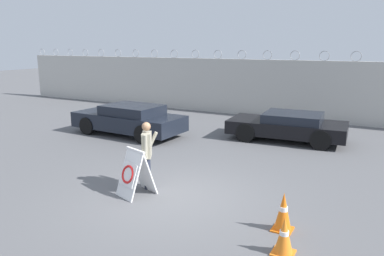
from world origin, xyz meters
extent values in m
plane|color=#5B5B5E|center=(0.00, 0.00, 0.00)|extent=(90.00, 90.00, 0.00)
cube|color=beige|center=(0.00, 11.15, 1.44)|extent=(36.00, 0.30, 2.88)
torus|color=gray|center=(-17.60, 11.15, 3.10)|extent=(0.47, 0.03, 0.47)
torus|color=gray|center=(-16.25, 11.15, 3.10)|extent=(0.47, 0.03, 0.47)
torus|color=gray|center=(-14.89, 11.15, 3.10)|extent=(0.47, 0.03, 0.47)
torus|color=gray|center=(-13.54, 11.15, 3.10)|extent=(0.47, 0.03, 0.47)
torus|color=gray|center=(-12.18, 11.15, 3.10)|extent=(0.47, 0.03, 0.47)
torus|color=gray|center=(-10.83, 11.15, 3.10)|extent=(0.47, 0.03, 0.47)
torus|color=gray|center=(-9.48, 11.15, 3.10)|extent=(0.47, 0.03, 0.47)
torus|color=gray|center=(-8.12, 11.15, 3.10)|extent=(0.47, 0.03, 0.47)
torus|color=gray|center=(-6.77, 11.15, 3.10)|extent=(0.47, 0.03, 0.47)
torus|color=gray|center=(-5.42, 11.15, 3.10)|extent=(0.47, 0.03, 0.47)
torus|color=gray|center=(-4.06, 11.15, 3.10)|extent=(0.47, 0.03, 0.47)
torus|color=gray|center=(-2.71, 11.15, 3.10)|extent=(0.47, 0.03, 0.47)
torus|color=gray|center=(-1.35, 11.15, 3.10)|extent=(0.47, 0.03, 0.47)
torus|color=gray|center=(0.00, 11.15, 3.10)|extent=(0.47, 0.03, 0.47)
torus|color=gray|center=(1.35, 11.15, 3.10)|extent=(0.47, 0.03, 0.47)
torus|color=gray|center=(2.71, 11.15, 3.10)|extent=(0.47, 0.03, 0.47)
cube|color=white|center=(-0.97, -0.44, 0.55)|extent=(0.76, 0.61, 1.12)
cube|color=white|center=(-0.84, -0.07, 0.55)|extent=(0.76, 0.61, 1.12)
cube|color=white|center=(-0.90, -0.25, 1.13)|extent=(0.69, 0.28, 0.05)
cube|color=white|center=(-0.98, -0.47, 0.58)|extent=(0.60, 0.37, 0.54)
torus|color=red|center=(-0.98, -0.48, 0.58)|extent=(0.49, 0.33, 0.44)
cylinder|color=#232838|center=(-0.89, 0.17, 0.41)|extent=(0.15, 0.15, 0.82)
cylinder|color=#232838|center=(-0.98, 0.33, 0.41)|extent=(0.15, 0.15, 0.82)
cube|color=gray|center=(-0.93, 0.25, 1.14)|extent=(0.41, 0.48, 0.64)
sphere|color=#936B4C|center=(-0.93, 0.25, 1.61)|extent=(0.22, 0.22, 0.22)
cylinder|color=gray|center=(-0.80, 0.02, 1.16)|extent=(0.09, 0.09, 0.60)
cylinder|color=gray|center=(-0.98, 0.53, 1.13)|extent=(0.34, 0.25, 0.59)
cube|color=orange|center=(2.99, -1.17, 0.01)|extent=(0.39, 0.39, 0.03)
cone|color=orange|center=(2.99, -1.17, 0.36)|extent=(0.33, 0.33, 0.66)
cylinder|color=white|center=(2.99, -1.17, 0.39)|extent=(0.16, 0.16, 0.09)
cube|color=orange|center=(2.74, -0.33, 0.01)|extent=(0.39, 0.39, 0.03)
cone|color=orange|center=(2.74, -0.33, 0.41)|extent=(0.33, 0.33, 0.76)
cylinder|color=white|center=(2.74, -0.33, 0.45)|extent=(0.17, 0.17, 0.11)
cylinder|color=black|center=(-6.51, 3.85, 0.36)|extent=(0.72, 0.23, 0.72)
cylinder|color=black|center=(-6.44, 5.60, 0.36)|extent=(0.72, 0.23, 0.72)
cylinder|color=black|center=(-3.62, 3.73, 0.36)|extent=(0.72, 0.23, 0.72)
cylinder|color=black|center=(-3.55, 5.48, 0.36)|extent=(0.72, 0.23, 0.72)
cube|color=black|center=(-5.03, 4.66, 0.56)|extent=(4.73, 2.05, 0.61)
cube|color=black|center=(-4.80, 4.66, 1.05)|extent=(2.30, 1.77, 0.37)
cylinder|color=black|center=(-0.39, 5.84, 0.36)|extent=(0.73, 0.25, 0.72)
cylinder|color=black|center=(-0.53, 7.65, 0.36)|extent=(0.73, 0.25, 0.72)
cylinder|color=black|center=(2.30, 6.04, 0.36)|extent=(0.73, 0.25, 0.72)
cylinder|color=black|center=(2.17, 7.85, 0.36)|extent=(0.73, 0.25, 0.72)
cube|color=black|center=(0.89, 6.85, 0.50)|extent=(4.49, 2.26, 0.50)
cube|color=black|center=(1.10, 6.86, 0.91)|extent=(2.21, 1.90, 0.32)
camera|label=1|loc=(4.46, -7.18, 3.61)|focal=35.00mm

